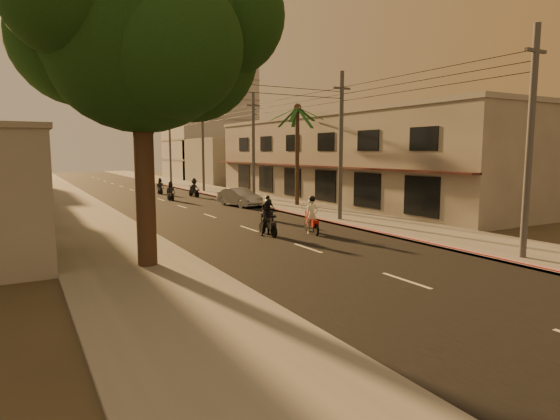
% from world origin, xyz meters
% --- Properties ---
extents(ground, '(160.00, 160.00, 0.00)m').
position_xyz_m(ground, '(0.00, 0.00, 0.00)').
color(ground, '#383023').
rests_on(ground, ground).
extents(road, '(10.00, 140.00, 0.02)m').
position_xyz_m(road, '(0.00, 20.00, 0.01)').
color(road, black).
rests_on(road, ground).
extents(sidewalk_right, '(5.00, 140.00, 0.12)m').
position_xyz_m(sidewalk_right, '(7.50, 20.00, 0.06)').
color(sidewalk_right, slate).
rests_on(sidewalk_right, ground).
extents(sidewalk_left, '(5.00, 140.00, 0.12)m').
position_xyz_m(sidewalk_left, '(-7.50, 20.00, 0.06)').
color(sidewalk_left, slate).
rests_on(sidewalk_left, ground).
extents(curb_stripe, '(0.20, 60.00, 0.20)m').
position_xyz_m(curb_stripe, '(5.10, 15.00, 0.10)').
color(curb_stripe, '#AF121B').
rests_on(curb_stripe, ground).
extents(shophouse_row, '(8.80, 34.20, 7.30)m').
position_xyz_m(shophouse_row, '(13.95, 18.00, 3.65)').
color(shophouse_row, gray).
rests_on(shophouse_row, ground).
extents(distant_tower, '(12.10, 12.10, 28.00)m').
position_xyz_m(distant_tower, '(16.00, 56.00, 14.00)').
color(distant_tower, '#B7B5B2').
rests_on(distant_tower, ground).
extents(broadleaf_tree, '(9.60, 8.70, 12.10)m').
position_xyz_m(broadleaf_tree, '(-6.61, 2.14, 8.48)').
color(broadleaf_tree, black).
rests_on(broadleaf_tree, ground).
extents(palm_tree, '(5.00, 5.00, 8.20)m').
position_xyz_m(palm_tree, '(8.00, 16.00, 7.15)').
color(palm_tree, black).
rests_on(palm_tree, ground).
extents(utility_poles, '(1.20, 48.26, 9.00)m').
position_xyz_m(utility_poles, '(6.20, 20.00, 6.54)').
color(utility_poles, '#38383A').
rests_on(utility_poles, ground).
extents(filler_right, '(8.00, 14.00, 6.00)m').
position_xyz_m(filler_right, '(14.00, 45.00, 3.00)').
color(filler_right, gray).
rests_on(filler_right, ground).
extents(scooter_red, '(0.97, 1.99, 1.99)m').
position_xyz_m(scooter_red, '(2.22, 5.07, 0.88)').
color(scooter_red, black).
rests_on(scooter_red, ground).
extents(scooter_mid_a, '(0.91, 1.92, 1.89)m').
position_xyz_m(scooter_mid_a, '(-0.03, 5.65, 0.85)').
color(scooter_mid_a, black).
rests_on(scooter_mid_a, ground).
extents(scooter_mid_b, '(0.90, 1.60, 1.57)m').
position_xyz_m(scooter_mid_b, '(2.41, 10.34, 0.70)').
color(scooter_mid_b, black).
rests_on(scooter_mid_b, ground).
extents(scooter_far_a, '(0.81, 1.74, 1.71)m').
position_xyz_m(scooter_far_a, '(0.59, 25.02, 0.77)').
color(scooter_far_a, black).
rests_on(scooter_far_a, ground).
extents(scooter_far_b, '(1.30, 1.81, 1.79)m').
position_xyz_m(scooter_far_b, '(3.41, 26.95, 0.82)').
color(scooter_far_b, black).
rests_on(scooter_far_b, ground).
extents(parked_car, '(2.99, 4.86, 1.43)m').
position_xyz_m(parked_car, '(4.03, 18.11, 0.72)').
color(parked_car, '#9B9EA3').
rests_on(parked_car, ground).
extents(scooter_far_c, '(0.80, 1.68, 1.64)m').
position_xyz_m(scooter_far_c, '(1.43, 31.54, 0.74)').
color(scooter_far_c, black).
rests_on(scooter_far_c, ground).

